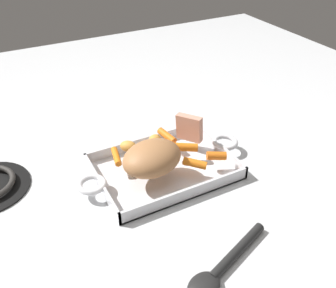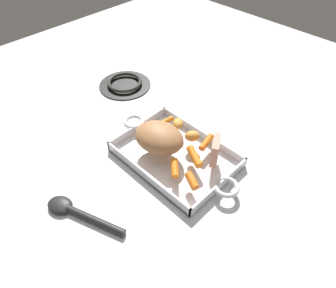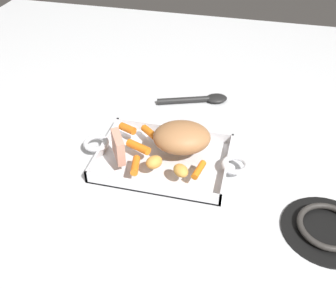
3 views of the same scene
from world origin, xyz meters
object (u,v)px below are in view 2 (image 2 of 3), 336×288
Objects in this scene: potato_whole at (192,136)px; stove_burner_rear at (125,83)px; roasting_dish at (175,156)px; baby_carrot_long at (194,157)px; baby_carrot_short at (206,142)px; pork_roast at (159,137)px; baby_carrot_southwest at (175,168)px; baby_carrot_center_left at (164,122)px; serving_spoon at (76,212)px; baby_carrot_northeast at (192,181)px; roast_slice_thin at (215,150)px; potato_golden_small at (178,124)px.

potato_whole reaches higher than stove_burner_rear.
roasting_dish is 0.44m from stove_burner_rear.
baby_carrot_long is at bearing 136.69° from potato_whole.
pork_roast is at bearing 48.01° from baby_carrot_short.
roasting_dish is at bearing 161.11° from stove_burner_rear.
baby_carrot_southwest is 0.14m from potato_whole.
baby_carrot_short is 1.00× the size of baby_carrot_center_left.
baby_carrot_long is (-0.01, -0.07, 0.00)m from baby_carrot_southwest.
baby_carrot_short reaches higher than baby_carrot_center_left.
serving_spoon is at bearing 82.13° from roasting_dish.
baby_carrot_northeast is at bearing 151.94° from baby_carrot_center_left.
baby_carrot_southwest is (-0.10, 0.04, -0.03)m from pork_roast.
potato_whole is at bearing 19.74° from baby_carrot_short.
baby_carrot_short is at bearing -28.84° from roast_slice_thin.
roast_slice_thin reaches higher than serving_spoon.
baby_carrot_northeast reaches higher than roasting_dish.
baby_carrot_long reaches higher than baby_carrot_center_left.
baby_carrot_center_left is at bearing 8.27° from baby_carrot_short.
baby_carrot_northeast is at bearing 152.79° from roasting_dish.
potato_whole reaches higher than serving_spoon.
roast_slice_thin reaches higher than stove_burner_rear.
stove_burner_rear is at bearing -7.39° from baby_carrot_short.
baby_carrot_short is 1.41× the size of potato_golden_small.
pork_roast reaches higher than roasting_dish.
baby_carrot_long is at bearing -53.31° from baby_carrot_northeast.
baby_carrot_southwest is at bearing 132.20° from roasting_dish.
pork_roast is 0.11m from baby_carrot_center_left.
pork_roast reaches higher than baby_carrot_center_left.
baby_carrot_short reaches higher than stove_burner_rear.
baby_carrot_southwest is at bearing 110.85° from potato_whole.
roast_slice_thin is 1.02× the size of baby_carrot_long.
baby_carrot_southwest is 1.31× the size of potato_whole.
serving_spoon is (-0.06, 0.38, -0.04)m from baby_carrot_center_left.
baby_carrot_southwest is at bearing -130.73° from serving_spoon.
roasting_dish is 0.13m from roast_slice_thin.
baby_carrot_center_left reaches higher than stove_burner_rear.
roast_slice_thin reaches higher than baby_carrot_southwest.
roast_slice_thin is 0.06m from baby_carrot_long.
stove_burner_rear is (0.47, -0.20, -0.04)m from baby_carrot_southwest.
baby_carrot_short is 1.40× the size of potato_whole.
potato_golden_small reaches higher than baby_carrot_short.
pork_roast and roast_slice_thin have the same top height.
baby_carrot_southwest is 0.20m from baby_carrot_center_left.
potato_whole reaches higher than baby_carrot_northeast.
baby_carrot_northeast is 0.31m from serving_spoon.
serving_spoon is (0.11, 0.33, -0.04)m from baby_carrot_long.
stove_burner_rear is at bearing -20.83° from baby_carrot_northeast.
roasting_dish is 7.74× the size of baby_carrot_southwest.
roast_slice_thin is (-0.10, -0.05, 0.06)m from roasting_dish.
baby_carrot_southwest reaches higher than serving_spoon.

